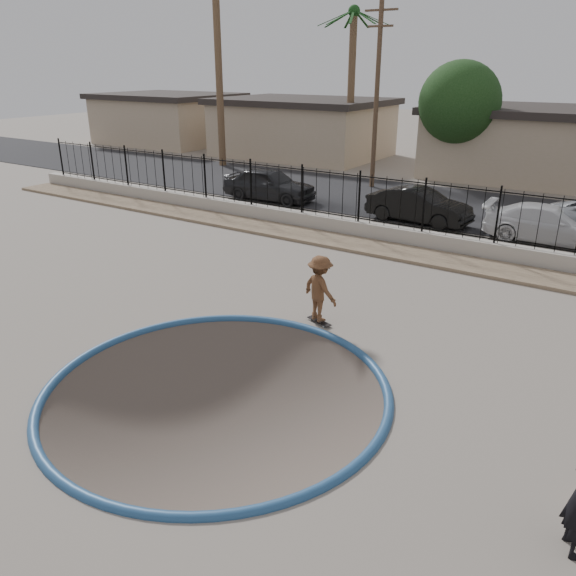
# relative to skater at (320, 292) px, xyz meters

# --- Properties ---
(ground) EXTENTS (120.00, 120.00, 2.20)m
(ground) POSITION_rel_skater_xyz_m (-0.14, 9.14, -1.94)
(ground) COLOR gray
(ground) RESTS_ON ground
(bowl_pit) EXTENTS (6.84, 6.84, 1.80)m
(bowl_pit) POSITION_rel_skater_xyz_m (-0.14, -3.86, -0.84)
(bowl_pit) COLOR #4F433C
(bowl_pit) RESTS_ON ground
(coping_ring) EXTENTS (7.04, 7.04, 0.20)m
(coping_ring) POSITION_rel_skater_xyz_m (-0.14, -3.86, -0.84)
(coping_ring) COLOR navy
(coping_ring) RESTS_ON ground
(rock_strip) EXTENTS (42.00, 1.60, 0.11)m
(rock_strip) POSITION_rel_skater_xyz_m (-0.14, 6.34, -0.79)
(rock_strip) COLOR #9C8466
(rock_strip) RESTS_ON ground
(retaining_wall) EXTENTS (42.00, 0.45, 0.60)m
(retaining_wall) POSITION_rel_skater_xyz_m (-0.14, 7.44, -0.54)
(retaining_wall) COLOR #A29A8E
(retaining_wall) RESTS_ON ground
(fence) EXTENTS (40.00, 0.04, 1.80)m
(fence) POSITION_rel_skater_xyz_m (-0.14, 7.44, 0.66)
(fence) COLOR black
(fence) RESTS_ON retaining_wall
(street) EXTENTS (90.00, 8.00, 0.04)m
(street) POSITION_rel_skater_xyz_m (-0.14, 14.14, -0.83)
(street) COLOR black
(street) RESTS_ON ground
(house_west_far) EXTENTS (10.60, 8.60, 3.90)m
(house_west_far) POSITION_rel_skater_xyz_m (-28.14, 23.64, 1.13)
(house_west_far) COLOR tan
(house_west_far) RESTS_ON ground
(house_west) EXTENTS (11.60, 8.60, 3.90)m
(house_west) POSITION_rel_skater_xyz_m (-15.14, 23.64, 1.13)
(house_west) COLOR tan
(house_west) RESTS_ON ground
(house_center) EXTENTS (10.60, 8.60, 3.90)m
(house_center) POSITION_rel_skater_xyz_m (-0.14, 23.64, 1.13)
(house_center) COLOR tan
(house_center) RESTS_ON ground
(palm_left) EXTENTS (2.30, 2.30, 11.30)m
(palm_left) POSITION_rel_skater_xyz_m (-17.14, 17.14, 7.11)
(palm_left) COLOR brown
(palm_left) RESTS_ON ground
(palm_mid) EXTENTS (2.30, 2.30, 9.30)m
(palm_mid) POSITION_rel_skater_xyz_m (-10.14, 21.14, 5.84)
(palm_mid) COLOR brown
(palm_mid) RESTS_ON ground
(utility_pole_left) EXTENTS (1.70, 0.24, 9.00)m
(utility_pole_left) POSITION_rel_skater_xyz_m (-6.14, 16.14, 3.86)
(utility_pole_left) COLOR #473323
(utility_pole_left) RESTS_ON ground
(street_tree_left) EXTENTS (4.32, 4.32, 6.36)m
(street_tree_left) POSITION_rel_skater_xyz_m (-3.14, 20.14, 3.34)
(street_tree_left) COLOR #473323
(street_tree_left) RESTS_ON ground
(skater) EXTENTS (1.24, 0.95, 1.69)m
(skater) POSITION_rel_skater_xyz_m (0.00, 0.00, 0.00)
(skater) COLOR brown
(skater) RESTS_ON ground
(skateboard) EXTENTS (0.77, 0.42, 0.06)m
(skateboard) POSITION_rel_skater_xyz_m (0.00, 0.00, -0.79)
(skateboard) COLOR black
(skateboard) RESTS_ON ground
(car_a) EXTENTS (4.58, 2.04, 1.53)m
(car_a) POSITION_rel_skater_xyz_m (-8.87, 10.54, -0.04)
(car_a) COLOR black
(car_a) RESTS_ON street
(car_b) EXTENTS (4.34, 1.81, 1.40)m
(car_b) POSITION_rel_skater_xyz_m (-1.43, 10.54, -0.11)
(car_b) COLOR black
(car_b) RESTS_ON street
(car_c) EXTENTS (4.62, 2.05, 1.32)m
(car_c) POSITION_rel_skater_xyz_m (3.51, 10.54, -0.15)
(car_c) COLOR silver
(car_c) RESTS_ON street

